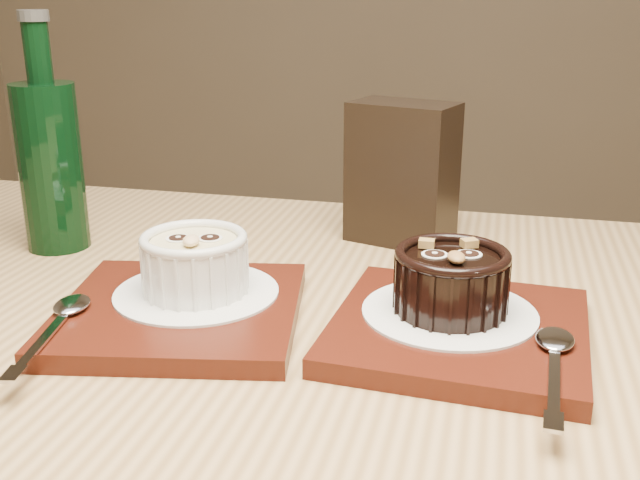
% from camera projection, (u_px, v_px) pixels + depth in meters
% --- Properties ---
extents(table, '(1.26, 0.89, 0.75)m').
position_uv_depth(table, '(287.00, 473.00, 0.54)').
color(table, olive).
rests_on(table, ground).
extents(tray_left, '(0.20, 0.20, 0.01)m').
position_uv_depth(tray_left, '(181.00, 312.00, 0.58)').
color(tray_left, '#46160B').
rests_on(tray_left, table).
extents(doily_left, '(0.13, 0.13, 0.00)m').
position_uv_depth(doily_left, '(197.00, 292.00, 0.59)').
color(doily_left, silver).
rests_on(doily_left, tray_left).
extents(ramekin_white, '(0.08, 0.08, 0.05)m').
position_uv_depth(ramekin_white, '(195.00, 260.00, 0.58)').
color(ramekin_white, silver).
rests_on(ramekin_white, doily_left).
extents(spoon_left, '(0.04, 0.14, 0.01)m').
position_uv_depth(spoon_left, '(55.00, 324.00, 0.53)').
color(spoon_left, silver).
rests_on(spoon_left, tray_left).
extents(tray_right, '(0.20, 0.20, 0.01)m').
position_uv_depth(tray_right, '(458.00, 330.00, 0.55)').
color(tray_right, '#46160B').
rests_on(tray_right, table).
extents(doily_right, '(0.13, 0.13, 0.00)m').
position_uv_depth(doily_right, '(449.00, 312.00, 0.56)').
color(doily_right, silver).
rests_on(doily_right, tray_right).
extents(ramekin_dark, '(0.08, 0.08, 0.05)m').
position_uv_depth(ramekin_dark, '(451.00, 278.00, 0.55)').
color(ramekin_dark, black).
rests_on(ramekin_dark, doily_right).
extents(spoon_right, '(0.04, 0.14, 0.01)m').
position_uv_depth(spoon_right, '(555.00, 362.00, 0.48)').
color(spoon_right, silver).
rests_on(spoon_right, tray_right).
extents(condiment_stand, '(0.11, 0.09, 0.14)m').
position_uv_depth(condiment_stand, '(402.00, 173.00, 0.74)').
color(condiment_stand, black).
rests_on(condiment_stand, table).
extents(green_bottle, '(0.06, 0.06, 0.23)m').
position_uv_depth(green_bottle, '(50.00, 160.00, 0.72)').
color(green_bottle, black).
rests_on(green_bottle, table).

